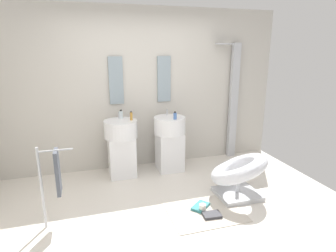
% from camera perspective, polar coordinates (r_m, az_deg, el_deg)
% --- Properties ---
extents(ground_plane, '(4.80, 3.60, 0.04)m').
position_cam_1_polar(ground_plane, '(3.67, 0.26, -17.20)').
color(ground_plane, silver).
extents(rear_partition, '(4.80, 0.10, 2.60)m').
position_cam_1_polar(rear_partition, '(4.75, -5.64, 7.28)').
color(rear_partition, beige).
rests_on(rear_partition, ground_plane).
extents(pedestal_sink_left, '(0.51, 0.51, 1.00)m').
position_cam_1_polar(pedestal_sink_left, '(4.50, -9.31, -3.84)').
color(pedestal_sink_left, white).
rests_on(pedestal_sink_left, ground_plane).
extents(pedestal_sink_right, '(0.51, 0.51, 1.00)m').
position_cam_1_polar(pedestal_sink_right, '(4.65, 0.32, -2.97)').
color(pedestal_sink_right, white).
rests_on(pedestal_sink_right, ground_plane).
extents(vanity_mirror_left, '(0.22, 0.03, 0.74)m').
position_cam_1_polar(vanity_mirror_left, '(4.60, -10.38, 8.94)').
color(vanity_mirror_left, '#8C9EA8').
extents(vanity_mirror_right, '(0.22, 0.03, 0.74)m').
position_cam_1_polar(vanity_mirror_right, '(4.75, -0.82, 9.38)').
color(vanity_mirror_right, '#8C9EA8').
extents(shower_column, '(0.49, 0.24, 2.05)m').
position_cam_1_polar(shower_column, '(5.25, 12.87, 5.30)').
color(shower_column, '#B7BABF').
rests_on(shower_column, ground_plane).
extents(lounge_chair, '(1.11, 1.10, 0.65)m').
position_cam_1_polar(lounge_chair, '(3.97, 13.95, -8.98)').
color(lounge_chair, '#B7BABF').
rests_on(lounge_chair, ground_plane).
extents(towel_rack, '(0.37, 0.22, 0.95)m').
position_cam_1_polar(towel_rack, '(3.37, -21.69, -8.95)').
color(towel_rack, '#B7BABF').
rests_on(towel_rack, ground_plane).
extents(area_rug, '(0.90, 0.69, 0.01)m').
position_cam_1_polar(area_rug, '(3.68, 7.46, -16.75)').
color(area_rug, beige).
rests_on(area_rug, ground_plane).
extents(magazine_charcoal, '(0.23, 0.17, 0.03)m').
position_cam_1_polar(magazine_charcoal, '(3.60, 8.79, -17.19)').
color(magazine_charcoal, '#38383D').
rests_on(magazine_charcoal, area_rug).
extents(magazine_teal, '(0.29, 0.27, 0.03)m').
position_cam_1_polar(magazine_teal, '(3.75, 6.53, -15.71)').
color(magazine_teal, teal).
rests_on(magazine_teal, area_rug).
extents(coffee_mug, '(0.08, 0.08, 0.09)m').
position_cam_1_polar(coffee_mug, '(3.67, 6.93, -15.95)').
color(coffee_mug, white).
rests_on(coffee_mug, area_rug).
extents(soap_bottle_amber, '(0.04, 0.04, 0.14)m').
position_cam_1_polar(soap_bottle_amber, '(4.37, -7.38, 2.00)').
color(soap_bottle_amber, '#C68C38').
rests_on(soap_bottle_amber, pedestal_sink_left).
extents(soap_bottle_blue, '(0.05, 0.05, 0.12)m').
position_cam_1_polar(soap_bottle_blue, '(4.39, 1.42, 2.06)').
color(soap_bottle_blue, '#4C72B7').
rests_on(soap_bottle_blue, pedestal_sink_right).
extents(soap_bottle_clear, '(0.06, 0.06, 0.14)m').
position_cam_1_polar(soap_bottle_clear, '(4.51, -9.40, 2.30)').
color(soap_bottle_clear, silver).
rests_on(soap_bottle_clear, pedestal_sink_left).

